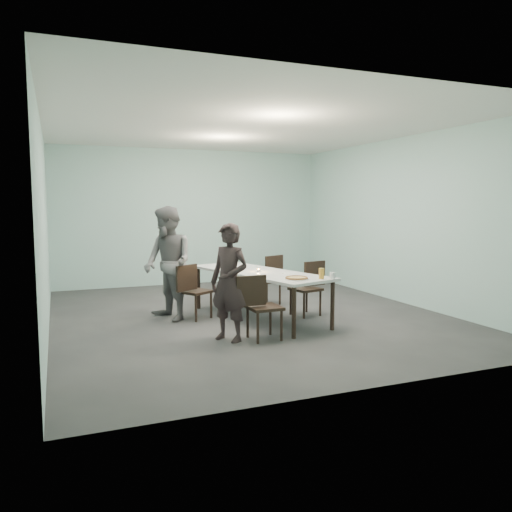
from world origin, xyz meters
name	(u,v)px	position (x,y,z in m)	size (l,w,h in m)	color
ground	(247,315)	(0.00, 0.00, 0.00)	(7.00, 7.00, 0.00)	#333335
room_shell	(247,190)	(0.00, 0.00, 2.03)	(6.02, 7.02, 3.01)	#A6D1CE
table	(259,275)	(0.08, -0.31, 0.69)	(1.58, 2.75, 0.75)	white
chair_near_left	(259,303)	(-0.40, -1.47, 0.50)	(0.62, 0.43, 0.87)	black
chair_far_left	(192,288)	(-0.92, 0.01, 0.50)	(0.64, 0.58, 0.87)	black
chair_near_right	(309,284)	(0.94, -0.37, 0.50)	(0.65, 0.50, 0.87)	black
chair_far_right	(270,276)	(0.69, 0.69, 0.50)	(0.65, 0.54, 0.87)	black
diner_near	(229,282)	(-0.77, -1.34, 0.78)	(0.57, 0.37, 1.55)	black
diner_far	(168,263)	(-1.26, 0.12, 0.89)	(0.86, 0.67, 1.77)	slate
pizza	(297,278)	(0.25, -1.29, 0.77)	(0.34, 0.34, 0.04)	white
side_plate	(288,273)	(0.38, -0.71, 0.76)	(0.18, 0.18, 0.01)	white
beer_glass	(322,274)	(0.60, -1.36, 0.82)	(0.08, 0.08, 0.15)	#C1892A
water_tumbler	(332,275)	(0.75, -1.41, 0.80)	(0.08, 0.08, 0.09)	silver
tealight	(259,270)	(0.05, -0.35, 0.77)	(0.06, 0.06, 0.05)	silver
amber_tumbler	(233,265)	(-0.13, 0.34, 0.79)	(0.07, 0.07, 0.08)	#C1892A
menu	(226,267)	(-0.22, 0.42, 0.75)	(0.30, 0.22, 0.01)	silver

